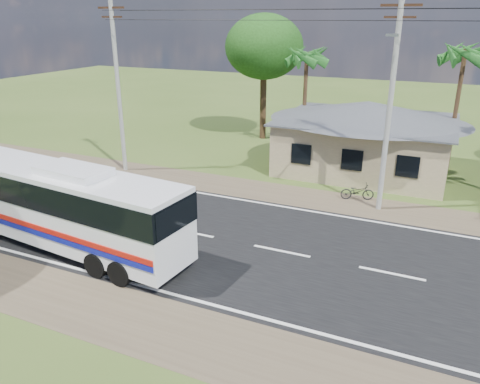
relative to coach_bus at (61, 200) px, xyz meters
The scene contains 9 objects.
ground 9.50m from the coach_bus, 21.28° to the left, with size 120.00×120.00×0.00m, color #374C1B.
road 9.50m from the coach_bus, 21.28° to the left, with size 120.00×16.00×0.03m.
house 18.99m from the coach_bus, 59.52° to the left, with size 12.40×10.00×5.00m.
utility_poles 15.42m from the coach_bus, 41.08° to the left, with size 32.80×2.22×11.00m.
palm_mid 24.39m from the coach_bus, 52.20° to the left, with size 2.80×2.80×8.20m.
palm_far 20.41m from the coach_bus, 76.56° to the left, with size 2.80×2.80×7.70m.
tree_behind_house 21.94m from the coach_bus, 88.32° to the left, with size 6.00×6.00×9.61m.
coach_bus is the anchor object (origin of this frame).
motorcycle 14.99m from the coach_bus, 46.01° to the left, with size 0.62×1.77×0.93m, color black.
Camera 1 is at (5.61, -16.80, 9.34)m, focal length 35.00 mm.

